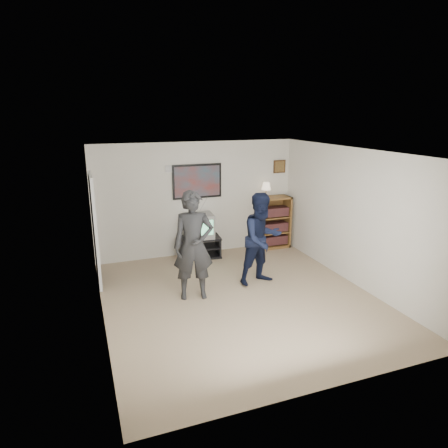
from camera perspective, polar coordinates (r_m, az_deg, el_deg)
room_shell at (r=6.85m, az=1.27°, el=0.00°), size 4.51×5.00×2.51m
media_stand at (r=8.84m, az=-3.56°, el=-3.29°), size 0.96×0.60×0.46m
crt_television at (r=8.69m, az=-3.65°, el=-0.25°), size 0.66×0.57×0.52m
bookshelf at (r=9.44m, az=7.07°, el=0.26°), size 0.74×0.42×1.21m
table_lamp at (r=9.20m, az=6.03°, el=4.88°), size 0.22×0.22×0.35m
person_tall at (r=6.73m, az=-4.38°, el=-3.12°), size 0.76×0.57×1.87m
person_short at (r=7.35m, az=5.43°, el=-2.13°), size 0.94×0.79×1.72m
controller_left at (r=6.82m, az=-5.16°, el=-0.39°), size 0.06×0.12×0.03m
controller_right at (r=7.47m, az=4.84°, el=-0.64°), size 0.06×0.12×0.03m
poster at (r=8.73m, az=-3.86°, el=6.10°), size 1.10×0.03×0.75m
air_vent at (r=8.55m, az=-7.47°, el=7.84°), size 0.28×0.02×0.14m
small_picture at (r=9.45m, az=7.93°, el=8.14°), size 0.30×0.03×0.30m
doorway at (r=7.68m, az=-18.04°, el=-0.98°), size 0.03×0.85×2.00m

